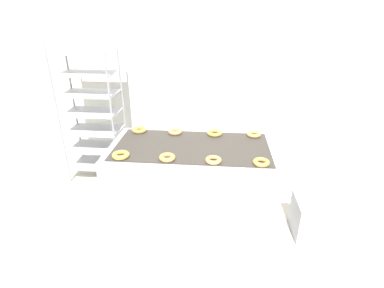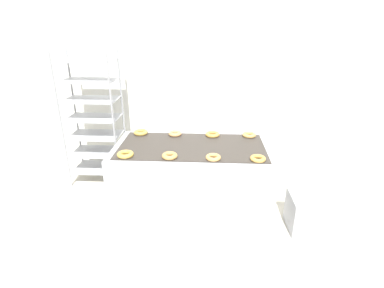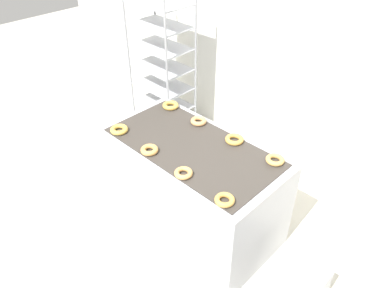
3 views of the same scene
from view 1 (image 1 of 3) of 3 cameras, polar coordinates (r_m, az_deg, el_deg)
name	(u,v)px [view 1 (image 1 of 3)]	position (r m, az deg, el deg)	size (l,w,h in m)	color
ground_plane	(185,270)	(2.80, -1.33, -22.92)	(14.00, 14.00, 0.00)	beige
wall_back	(202,63)	(4.06, 1.95, 15.21)	(8.00, 0.05, 2.80)	silver
fryer_machine	(192,186)	(3.02, 0.01, -7.96)	(1.56, 0.82, 0.88)	#A8AAB2
baking_rack_cart	(92,112)	(3.91, -18.47, 5.73)	(0.68, 0.46, 1.73)	gray
glaze_bin	(309,217)	(3.23, 21.43, -12.89)	(0.29, 0.39, 0.38)	#A8AAB2
donut_near_left	(121,155)	(2.66, -13.42, -2.06)	(0.15, 0.15, 0.04)	gold
donut_near_midleft	(167,157)	(2.56, -4.75, -2.57)	(0.14, 0.14, 0.04)	tan
donut_near_midright	(213,160)	(2.52, 4.10, -3.07)	(0.14, 0.14, 0.04)	tan
donut_near_right	(261,162)	(2.54, 13.06, -3.39)	(0.14, 0.14, 0.04)	gold
donut_far_left	(139,130)	(3.17, -10.00, 2.69)	(0.15, 0.15, 0.04)	gold
donut_far_midleft	(175,132)	(3.08, -3.24, 2.38)	(0.14, 0.14, 0.04)	tan
donut_far_midright	(215,133)	(3.05, 4.33, 2.12)	(0.15, 0.15, 0.04)	gold
donut_far_right	(254,134)	(3.08, 11.67, 1.86)	(0.14, 0.14, 0.04)	tan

